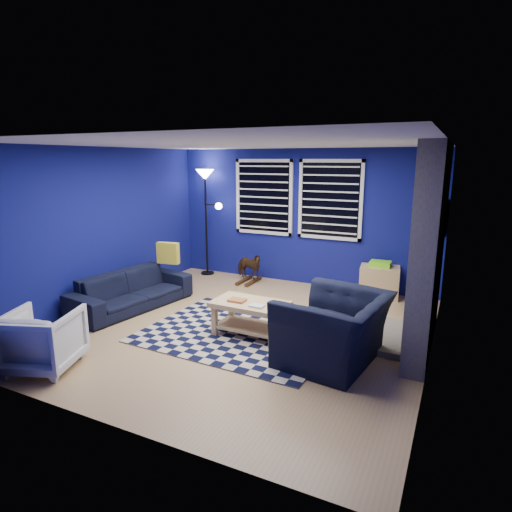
{
  "coord_description": "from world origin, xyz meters",
  "views": [
    {
      "loc": [
        2.69,
        -4.97,
        2.31
      ],
      "look_at": [
        0.14,
        0.3,
        0.98
      ],
      "focal_mm": 30.0,
      "sensor_mm": 36.0,
      "label": 1
    }
  ],
  "objects_px": {
    "tv": "(443,221)",
    "sofa": "(132,290)",
    "rocking_horse": "(249,266)",
    "coffee_table": "(250,311)",
    "cabinet": "(379,281)",
    "floor_lamp": "(206,189)",
    "armchair_bent": "(42,340)",
    "armchair_big": "(334,329)"
  },
  "relations": [
    {
      "from": "floor_lamp",
      "to": "sofa",
      "type": "bearing_deg",
      "value": -89.67
    },
    {
      "from": "sofa",
      "to": "coffee_table",
      "type": "bearing_deg",
      "value": -85.77
    },
    {
      "from": "armchair_bent",
      "to": "floor_lamp",
      "type": "relative_size",
      "value": 0.36
    },
    {
      "from": "tv",
      "to": "armchair_big",
      "type": "height_order",
      "value": "tv"
    },
    {
      "from": "sofa",
      "to": "coffee_table",
      "type": "xyz_separation_m",
      "value": [
        2.17,
        -0.17,
        0.05
      ]
    },
    {
      "from": "tv",
      "to": "floor_lamp",
      "type": "relative_size",
      "value": 0.47
    },
    {
      "from": "tv",
      "to": "floor_lamp",
      "type": "distance_m",
      "value": 4.36
    },
    {
      "from": "sofa",
      "to": "rocking_horse",
      "type": "height_order",
      "value": "rocking_horse"
    },
    {
      "from": "armchair_big",
      "to": "armchair_bent",
      "type": "xyz_separation_m",
      "value": [
        -2.88,
        -1.58,
        -0.06
      ]
    },
    {
      "from": "armchair_big",
      "to": "armchair_bent",
      "type": "height_order",
      "value": "armchair_big"
    },
    {
      "from": "sofa",
      "to": "rocking_horse",
      "type": "xyz_separation_m",
      "value": [
        1.02,
        2.08,
        0.04
      ]
    },
    {
      "from": "tv",
      "to": "armchair_bent",
      "type": "bearing_deg",
      "value": -133.73
    },
    {
      "from": "tv",
      "to": "armchair_bent",
      "type": "xyz_separation_m",
      "value": [
        -3.84,
        -4.01,
        -1.06
      ]
    },
    {
      "from": "rocking_horse",
      "to": "coffee_table",
      "type": "bearing_deg",
      "value": -142.41
    },
    {
      "from": "rocking_horse",
      "to": "floor_lamp",
      "type": "bearing_deg",
      "value": 89.79
    },
    {
      "from": "armchair_bent",
      "to": "floor_lamp",
      "type": "distance_m",
      "value": 4.51
    },
    {
      "from": "sofa",
      "to": "floor_lamp",
      "type": "relative_size",
      "value": 0.93
    },
    {
      "from": "tv",
      "to": "coffee_table",
      "type": "relative_size",
      "value": 1.0
    },
    {
      "from": "sofa",
      "to": "floor_lamp",
      "type": "xyz_separation_m",
      "value": [
        -0.01,
        2.27,
        1.44
      ]
    },
    {
      "from": "armchair_bent",
      "to": "cabinet",
      "type": "distance_m",
      "value": 5.17
    },
    {
      "from": "armchair_big",
      "to": "coffee_table",
      "type": "bearing_deg",
      "value": -93.48
    },
    {
      "from": "coffee_table",
      "to": "cabinet",
      "type": "relative_size",
      "value": 1.44
    },
    {
      "from": "armchair_bent",
      "to": "coffee_table",
      "type": "xyz_separation_m",
      "value": [
        1.68,
        1.82,
        -0.0
      ]
    },
    {
      "from": "coffee_table",
      "to": "tv",
      "type": "bearing_deg",
      "value": 45.39
    },
    {
      "from": "sofa",
      "to": "cabinet",
      "type": "relative_size",
      "value": 2.83
    },
    {
      "from": "tv",
      "to": "armchair_big",
      "type": "relative_size",
      "value": 0.81
    },
    {
      "from": "floor_lamp",
      "to": "cabinet",
      "type": "bearing_deg",
      "value": 0.07
    },
    {
      "from": "armchair_big",
      "to": "armchair_bent",
      "type": "relative_size",
      "value": 1.64
    },
    {
      "from": "armchair_big",
      "to": "rocking_horse",
      "type": "bearing_deg",
      "value": -128.74
    },
    {
      "from": "floor_lamp",
      "to": "rocking_horse",
      "type": "bearing_deg",
      "value": -10.59
    },
    {
      "from": "tv",
      "to": "coffee_table",
      "type": "bearing_deg",
      "value": -134.61
    },
    {
      "from": "sofa",
      "to": "rocking_horse",
      "type": "relative_size",
      "value": 3.24
    },
    {
      "from": "sofa",
      "to": "coffee_table",
      "type": "height_order",
      "value": "sofa"
    },
    {
      "from": "tv",
      "to": "rocking_horse",
      "type": "relative_size",
      "value": 1.65
    },
    {
      "from": "rocking_horse",
      "to": "floor_lamp",
      "type": "relative_size",
      "value": 0.29
    },
    {
      "from": "cabinet",
      "to": "armchair_bent",
      "type": "bearing_deg",
      "value": -132.19
    },
    {
      "from": "tv",
      "to": "sofa",
      "type": "bearing_deg",
      "value": -154.95
    },
    {
      "from": "rocking_horse",
      "to": "coffee_table",
      "type": "height_order",
      "value": "rocking_horse"
    },
    {
      "from": "cabinet",
      "to": "sofa",
      "type": "bearing_deg",
      "value": -154.09
    },
    {
      "from": "tv",
      "to": "armchair_bent",
      "type": "distance_m",
      "value": 5.66
    },
    {
      "from": "armchair_big",
      "to": "floor_lamp",
      "type": "xyz_separation_m",
      "value": [
        -3.39,
        2.68,
        1.33
      ]
    },
    {
      "from": "rocking_horse",
      "to": "tv",
      "type": "bearing_deg",
      "value": -80.55
    }
  ]
}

